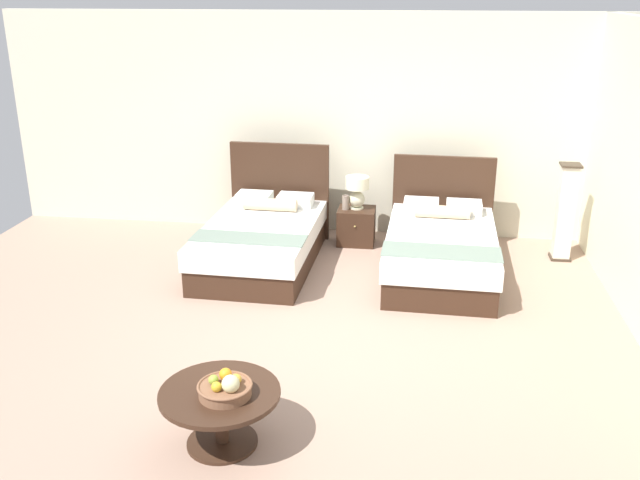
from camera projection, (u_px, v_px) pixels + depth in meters
name	position (u px, v px, depth m)	size (l,w,h in m)	color
ground_plane	(331.00, 339.00, 6.49)	(9.31, 9.83, 0.02)	#A0806D
wall_back	(362.00, 126.00, 8.90)	(9.31, 0.12, 2.79)	beige
bed_near_window	(263.00, 239.00, 8.14)	(1.30, 2.13, 1.23)	#372216
bed_near_corner	(441.00, 248.00, 7.87)	(1.28, 2.14, 1.13)	#372216
nightstand	(356.00, 226.00, 8.80)	(0.46, 0.44, 0.45)	#372216
table_lamp	(357.00, 189.00, 8.66)	(0.29, 0.29, 0.41)	beige
vase	(346.00, 202.00, 8.67)	(0.08, 0.08, 0.18)	gray
coffee_table	(220.00, 405.00, 4.89)	(0.85, 0.85, 0.43)	#372216
fruit_bowl	(225.00, 388.00, 4.77)	(0.38, 0.38, 0.19)	brown
floor_lamp_corner	(565.00, 212.00, 8.18)	(0.23, 0.23, 1.16)	#3C3024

